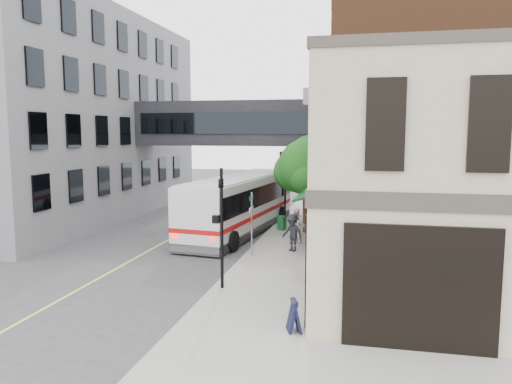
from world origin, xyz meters
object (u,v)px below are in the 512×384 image
at_px(bus, 240,202).
at_px(pedestrian_c, 292,233).
at_px(pedestrian_b, 297,227).
at_px(sandwich_board, 294,316).
at_px(pedestrian_a, 296,226).
at_px(newspaper_box, 282,223).

relative_size(bus, pedestrian_c, 6.82).
bearing_deg(pedestrian_b, sandwich_board, -104.24).
height_order(bus, pedestrian_a, bus).
distance_m(pedestrian_a, sandwich_board, 11.53).
relative_size(pedestrian_a, pedestrian_b, 1.07).
distance_m(bus, newspaper_box, 2.79).
distance_m(pedestrian_a, pedestrian_c, 1.66).
distance_m(pedestrian_b, sandwich_board, 11.49).
relative_size(pedestrian_c, newspaper_box, 2.21).
relative_size(bus, pedestrian_b, 7.06).
bearing_deg(sandwich_board, pedestrian_c, 78.98).
bearing_deg(bus, sandwich_board, -69.90).
xyz_separation_m(pedestrian_a, newspaper_box, (-1.34, 3.46, -0.54)).
bearing_deg(sandwich_board, bus, 90.61).
distance_m(bus, pedestrian_a, 4.69).
relative_size(bus, pedestrian_a, 6.57).
height_order(pedestrian_a, pedestrian_b, pedestrian_a).
bearing_deg(pedestrian_a, newspaper_box, 131.81).
bearing_deg(bus, pedestrian_b, -36.83).
xyz_separation_m(bus, pedestrian_b, (3.74, -2.80, -0.81)).
height_order(pedestrian_b, newspaper_box, pedestrian_b).
height_order(pedestrian_a, newspaper_box, pedestrian_a).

